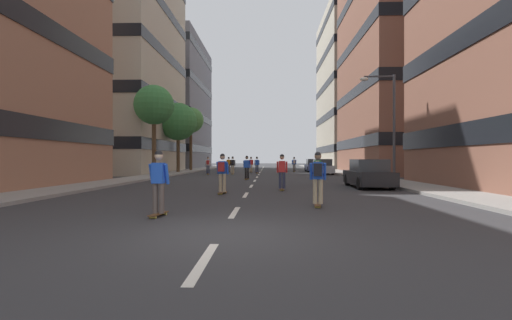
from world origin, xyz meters
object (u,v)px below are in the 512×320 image
object	(u,v)px
skater_7	(318,175)
street_tree_near	(178,122)
parked_car_far	(314,166)
skater_6	(233,164)
skater_3	(208,164)
skater_1	(318,166)
skater_5	(229,163)
parked_car_mid	(322,167)
skater_11	(294,163)
streetlamp_right	(388,116)
skater_10	(247,166)
skater_4	(251,164)
skater_8	(257,164)
street_tree_mid	(191,121)
parked_car_near	(368,175)
skater_2	(159,180)
skater_0	(222,171)
skater_9	(282,170)
street_tree_far	(154,106)

from	to	relation	value
skater_7	street_tree_near	bearing A→B (deg)	112.82
parked_car_far	skater_6	xyz separation A→B (m)	(-8.93, -7.45, 0.32)
parked_car_far	skater_3	world-z (taller)	skater_3
skater_1	skater_5	bearing A→B (deg)	120.65
parked_car_mid	skater_11	xyz separation A→B (m)	(-2.30, 7.21, 0.32)
streetlamp_right	skater_11	bearing A→B (deg)	101.03
skater_10	skater_5	bearing A→B (deg)	101.04
parked_car_mid	skater_3	size ratio (longest dim) A/B	2.47
skater_7	skater_10	size ratio (longest dim) A/B	1.00
skater_4	skater_8	xyz separation A→B (m)	(0.77, -2.76, 0.00)
street_tree_near	skater_4	xyz separation A→B (m)	(7.81, 2.09, -4.57)
street_tree_mid	skater_3	bearing A→B (deg)	-68.74
parked_car_near	parked_car_far	distance (m)	23.52
skater_1	skater_2	xyz separation A→B (m)	(-6.77, -18.76, -0.03)
skater_4	skater_10	distance (m)	14.17
parked_car_near	streetlamp_right	size ratio (longest dim) A/B	0.68
skater_4	skater_6	size ratio (longest dim) A/B	1.00
parked_car_mid	streetlamp_right	distance (m)	14.70
skater_4	skater_11	bearing A→B (deg)	27.32
skater_2	skater_11	world-z (taller)	same
skater_5	skater_0	bearing A→B (deg)	-84.25
parked_car_near	skater_11	size ratio (longest dim) A/B	2.47
skater_2	parked_car_near	bearing A→B (deg)	50.44
skater_4	parked_car_mid	bearing A→B (deg)	-31.94
streetlamp_right	skater_6	bearing A→B (deg)	128.56
skater_4	skater_5	bearing A→B (deg)	145.20
street_tree_near	skater_5	bearing A→B (deg)	38.30
parked_car_mid	skater_6	distance (m)	8.96
parked_car_mid	skater_10	distance (m)	11.85
skater_2	skater_8	world-z (taller)	same
streetlamp_right	parked_car_mid	bearing A→B (deg)	97.51
street_tree_near	skater_5	xyz separation A→B (m)	(5.06, 4.00, -4.57)
skater_5	skater_8	size ratio (longest dim) A/B	1.00
skater_3	parked_car_near	bearing A→B (deg)	-54.08
parked_car_near	skater_11	world-z (taller)	skater_11
skater_4	skater_10	size ratio (longest dim) A/B	1.00
skater_8	street_tree_near	bearing A→B (deg)	175.53
parked_car_mid	skater_9	xyz separation A→B (m)	(-4.71, -18.57, 0.29)
skater_5	skater_9	xyz separation A→B (m)	(5.41, -25.08, 0.00)
skater_10	street_tree_far	bearing A→B (deg)	154.84
skater_7	skater_8	size ratio (longest dim) A/B	1.00
skater_11	skater_1	bearing A→B (deg)	-87.12
skater_3	skater_8	bearing A→B (deg)	31.51
skater_0	skater_9	size ratio (longest dim) A/B	1.00
skater_0	parked_car_mid	bearing A→B (deg)	70.20
skater_10	skater_1	bearing A→B (deg)	16.33
skater_0	skater_4	distance (m)	25.13
street_tree_mid	skater_4	bearing A→B (deg)	-28.63
parked_car_far	skater_11	size ratio (longest dim) A/B	2.47
parked_car_near	skater_7	bearing A→B (deg)	-115.49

